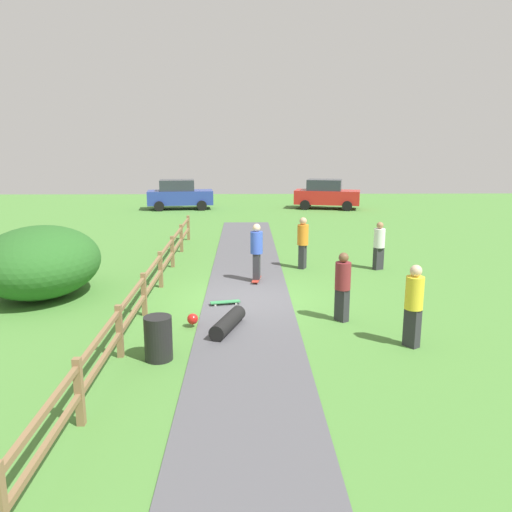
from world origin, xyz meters
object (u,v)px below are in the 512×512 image
Objects in this scene: bush_large at (40,262)px; bystander_orange at (303,240)px; skater_fallen at (225,322)px; bystander_white at (379,244)px; skateboard_loose at (225,302)px; parked_car_blue at (180,195)px; trash_bin at (158,338)px; bystander_maroon at (343,284)px; bystander_yellow at (414,302)px; skater_riding at (257,250)px; parked_car_red at (326,194)px.

bush_large is 2.18× the size of bystander_orange.
bush_large reaches higher than skater_fallen.
bystander_orange is at bearing 175.45° from bystander_white.
skater_fallen reaches higher than skateboard_loose.
bush_large reaches higher than parked_car_blue.
bush_large is 6.04m from trash_bin.
bystander_white is 0.97× the size of bystander_maroon.
skater_fallen is 0.87× the size of bystander_yellow.
bystander_white reaches higher than trash_bin.
skater_riding is at bearing 119.03° from bystander_maroon.
trash_bin reaches higher than skateboard_loose.
bush_large is 4.72× the size of skateboard_loose.
parked_car_blue is 9.63m from parked_car_red.
bystander_white is (5.11, 3.87, 0.82)m from skateboard_loose.
parked_car_red is (3.37, 16.36, -0.03)m from bystander_orange.
skater_riding is at bearing 121.32° from bystander_yellow.
bystander_white is 6.87m from bystander_yellow.
parked_car_red is at bearing 74.58° from skater_riding.
skater_fallen is 0.36× the size of parked_car_blue.
bystander_orange is at bearing 93.97° from bystander_maroon.
bystander_maroon reaches higher than skateboard_loose.
bystander_yellow is at bearing -14.30° from skater_fallen.
parked_car_blue is at bearing 110.95° from bystander_orange.
bystander_maroon is 21.93m from parked_car_red.
bush_large is 2.13× the size of skater_riding.
skater_riding is at bearing -75.65° from parked_car_blue.
bystander_maroon is 0.39× the size of parked_car_blue.
bystander_yellow is (5.29, 0.56, 0.54)m from trash_bin.
skater_riding reaches higher than bystander_maroon.
bush_large is 10.09m from bystander_yellow.
bystander_orange reaches higher than trash_bin.
bystander_maroon is (2.90, -1.28, 0.85)m from skateboard_loose.
bystander_orange is 1.08× the size of bystander_white.
bystander_white is at bearing 49.41° from trash_bin.
bystander_yellow is at bearing -58.68° from skater_riding.
skater_fallen is at bearing 51.39° from trash_bin.
parked_car_red is (11.11, 19.46, -0.04)m from bush_large.
bystander_orange is 0.99× the size of bystander_yellow.
trash_bin is 0.57× the size of skater_fallen.
skater_fallen is at bearing -80.33° from parked_car_blue.
parked_car_red is at bearing 73.91° from skateboard_loose.
skater_fallen is 0.95× the size of bystander_white.
skater_fallen is at bearing -104.61° from parked_car_red.
parked_car_blue is at bearing 96.05° from trash_bin.
skateboard_loose is 4.88m from bystander_orange.
bystander_white is 0.38× the size of parked_car_blue.
bystander_maroon is at bearing -73.02° from parked_car_blue.
bush_large is at bearing 169.36° from skateboard_loose.
bystander_yellow reaches higher than skateboard_loose.
parked_car_blue and parked_car_red have the same top height.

